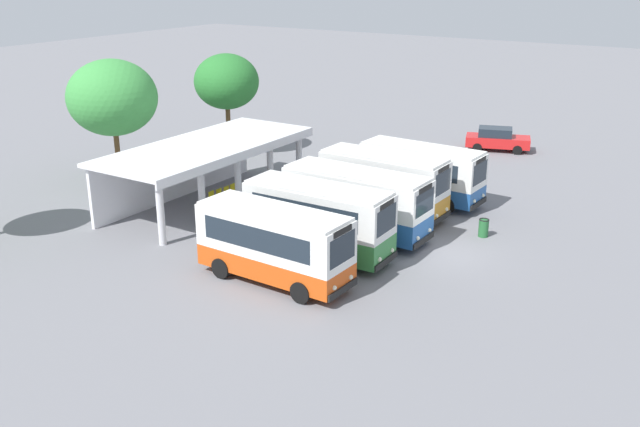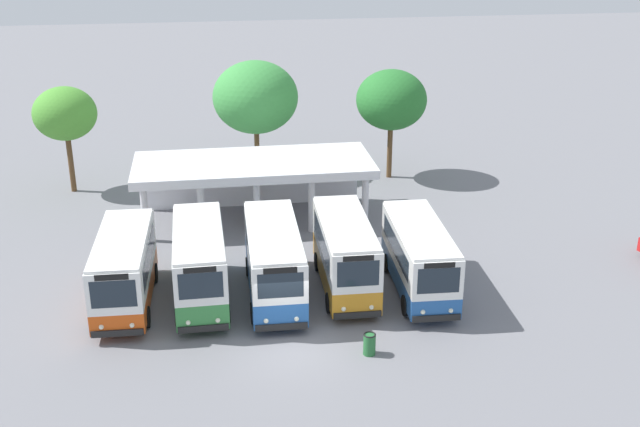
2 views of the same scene
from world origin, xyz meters
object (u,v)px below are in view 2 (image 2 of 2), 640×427
at_px(city_bus_fifth_blue, 419,256).
at_px(waiting_chair_second_from_end, 262,214).
at_px(waiting_chair_end_by_column, 251,214).
at_px(city_bus_fourth_amber, 345,252).
at_px(litter_bin_apron, 369,344).
at_px(city_bus_second_in_row, 200,262).
at_px(city_bus_middle_cream, 274,260).
at_px(city_bus_nearest_orange, 124,268).
at_px(waiting_chair_middle_seat, 272,214).
at_px(waiting_chair_fourth_seat, 283,213).

distance_m(city_bus_fifth_blue, waiting_chair_second_from_end, 11.12).
bearing_deg(waiting_chair_second_from_end, waiting_chair_end_by_column, 173.50).
relative_size(city_bus_fourth_amber, waiting_chair_second_from_end, 7.94).
relative_size(city_bus_fourth_amber, city_bus_fifth_blue, 0.98).
distance_m(city_bus_fifth_blue, litter_bin_apron, 6.00).
bearing_deg(city_bus_second_in_row, waiting_chair_second_from_end, 68.62).
distance_m(city_bus_middle_cream, waiting_chair_end_by_column, 8.80).
xyz_separation_m(city_bus_nearest_orange, city_bus_fifth_blue, (12.86, -0.64, -0.03)).
bearing_deg(city_bus_second_in_row, city_bus_nearest_orange, 178.51).
height_order(city_bus_second_in_row, city_bus_middle_cream, city_bus_second_in_row).
bearing_deg(waiting_chair_middle_seat, city_bus_second_in_row, -114.74).
distance_m(city_bus_second_in_row, litter_bin_apron, 8.51).
bearing_deg(waiting_chair_end_by_column, waiting_chair_fourth_seat, -3.62).
height_order(city_bus_fourth_amber, waiting_chair_middle_seat, city_bus_fourth_amber).
distance_m(waiting_chair_second_from_end, waiting_chair_middle_seat, 0.57).
height_order(city_bus_fourth_amber, waiting_chair_second_from_end, city_bus_fourth_amber).
height_order(city_bus_middle_cream, waiting_chair_middle_seat, city_bus_middle_cream).
relative_size(waiting_chair_middle_seat, waiting_chair_fourth_seat, 1.00).
height_order(waiting_chair_second_from_end, waiting_chair_fourth_seat, same).
xyz_separation_m(waiting_chair_end_by_column, waiting_chair_second_from_end, (0.57, -0.06, 0.00)).
xyz_separation_m(city_bus_fifth_blue, waiting_chair_end_by_column, (-6.88, 9.14, -1.22)).
height_order(city_bus_middle_cream, waiting_chair_fourth_seat, city_bus_middle_cream).
height_order(city_bus_middle_cream, waiting_chair_end_by_column, city_bus_middle_cream).
bearing_deg(waiting_chair_middle_seat, waiting_chair_fourth_seat, 0.80).
relative_size(city_bus_middle_cream, city_bus_fourth_amber, 1.08).
bearing_deg(waiting_chair_end_by_column, waiting_chair_second_from_end, -6.50).
relative_size(city_bus_fifth_blue, litter_bin_apron, 7.77).
bearing_deg(city_bus_middle_cream, city_bus_nearest_orange, 178.25).
bearing_deg(waiting_chair_middle_seat, city_bus_nearest_orange, -130.33).
bearing_deg(city_bus_nearest_orange, litter_bin_apron, -29.82).
bearing_deg(city_bus_middle_cream, city_bus_second_in_row, 178.00).
relative_size(city_bus_nearest_orange, waiting_chair_middle_seat, 7.97).
bearing_deg(waiting_chair_fourth_seat, waiting_chair_second_from_end, 177.83).
distance_m(city_bus_second_in_row, waiting_chair_end_by_column, 9.11).
bearing_deg(waiting_chair_end_by_column, city_bus_nearest_orange, -125.16).
height_order(waiting_chair_middle_seat, waiting_chair_fourth_seat, same).
relative_size(city_bus_fifth_blue, waiting_chair_middle_seat, 8.14).
height_order(city_bus_fifth_blue, waiting_chair_fourth_seat, city_bus_fifth_blue).
height_order(city_bus_middle_cream, city_bus_fifth_blue, city_bus_middle_cream).
bearing_deg(waiting_chair_second_from_end, waiting_chair_middle_seat, -5.12).
bearing_deg(waiting_chair_fourth_seat, litter_bin_apron, -82.09).
distance_m(city_bus_fifth_blue, waiting_chair_middle_seat, 10.77).
height_order(city_bus_second_in_row, waiting_chair_second_from_end, city_bus_second_in_row).
distance_m(city_bus_middle_cream, city_bus_fourth_amber, 3.22).
height_order(city_bus_nearest_orange, city_bus_fifth_blue, city_bus_nearest_orange).
distance_m(waiting_chair_end_by_column, waiting_chair_fourth_seat, 1.70).
xyz_separation_m(city_bus_fourth_amber, waiting_chair_fourth_seat, (-1.96, 8.36, -1.31)).
bearing_deg(city_bus_nearest_orange, waiting_chair_end_by_column, 54.84).
relative_size(city_bus_middle_cream, waiting_chair_end_by_column, 8.58).
distance_m(waiting_chair_middle_seat, litter_bin_apron, 14.12).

